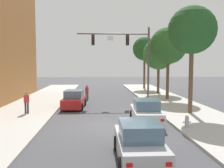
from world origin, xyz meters
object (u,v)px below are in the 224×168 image
Objects in this scene: car_third_silver at (139,143)px; street_tree_nearest at (192,30)px; car_lead_red at (74,100)px; pedestrian_sidewalk_left_walker at (27,102)px; street_tree_second at (168,46)px; pedestrian_crossing_road at (87,92)px; street_tree_farthest at (145,49)px; traffic_signal_mast at (128,49)px; fire_hydrant at (187,121)px; street_tree_third at (159,54)px; car_following_white at (146,113)px.

street_tree_nearest reaches higher than car_third_silver.
street_tree_nearest reaches higher than car_lead_red.
car_third_silver is at bearing -73.43° from car_lead_red.
street_tree_second is (12.86, 7.13, 4.75)m from pedestrian_sidewalk_left_walker.
car_third_silver is at bearing -109.55° from street_tree_second.
pedestrian_crossing_road is (-2.76, 17.21, 0.19)m from car_third_silver.
street_tree_farthest is at bearing 56.57° from pedestrian_sidewalk_left_walker.
street_tree_second is at bearing 28.99° from pedestrian_sidewalk_left_walker.
street_tree_farthest reaches higher than traffic_signal_mast.
fire_hydrant is 13.27m from street_tree_second.
fire_hydrant is 0.09× the size of street_tree_nearest.
traffic_signal_mast is at bearing -108.06° from street_tree_farthest.
pedestrian_sidewalk_left_walker is 23.51m from street_tree_farthest.
pedestrian_crossing_road is 14.20m from fire_hydrant.
pedestrian_sidewalk_left_walker is at bearing 155.59° from fire_hydrant.
street_tree_farthest is (5.64, 28.52, 5.48)m from car_third_silver.
street_tree_farthest is at bearing 89.52° from street_tree_nearest.
street_tree_second is at bearing 87.10° from street_tree_nearest.
street_tree_second reaches higher than street_tree_third.
street_tree_farthest is (12.64, 19.15, 5.14)m from pedestrian_sidewalk_left_walker.
street_tree_nearest is 19.64m from street_tree_farthest.
traffic_signal_mast is 16.64m from car_third_silver.
car_following_white is at bearing -49.81° from car_lead_red.
pedestrian_crossing_road is at bearing 163.02° from traffic_signal_mast.
street_tree_nearest reaches higher than traffic_signal_mast.
street_tree_second is at bearing 22.98° from car_lead_red.
street_tree_third reaches higher than pedestrian_sidewalk_left_walker.
car_following_white is at bearing -68.64° from pedestrian_crossing_road.
traffic_signal_mast reaches higher than car_third_silver.
pedestrian_crossing_road is at bearing 99.12° from car_third_silver.
fire_hydrant is (3.64, 4.55, -0.22)m from car_third_silver.
traffic_signal_mast is at bearing 37.45° from pedestrian_sidewalk_left_walker.
car_following_white is 2.74m from fire_hydrant.
car_following_white is 1.01× the size of car_third_silver.
pedestrian_crossing_road reaches higher than fire_hydrant.
car_lead_red is 8.09m from car_following_white.
pedestrian_sidewalk_left_walker is 11.70m from fire_hydrant.
fire_hydrant is at bearing -39.08° from car_following_white.
car_following_white is 23.29m from street_tree_farthest.
car_lead_red is at bearing -120.16° from street_tree_farthest.
car_following_white is 0.56× the size of street_tree_second.
street_tree_third is (9.90, 9.44, 4.44)m from car_lead_red.
car_third_silver is 0.56× the size of street_tree_second.
street_tree_third is (6.19, 21.89, 4.44)m from car_third_silver.
street_tree_nearest reaches higher than fire_hydrant.
street_tree_second is 12.03m from street_tree_farthest.
pedestrian_sidewalk_left_walker is (-7.00, 9.38, 0.34)m from car_third_silver.
car_following_white is 12.23m from street_tree_second.
fire_hydrant is at bearing -47.12° from car_lead_red.
street_tree_second is (2.22, 11.96, 5.31)m from fire_hydrant.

